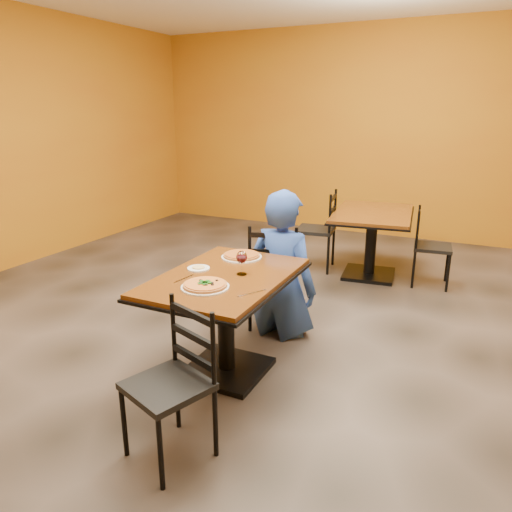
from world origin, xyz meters
The scene contains 18 objects.
floor centered at (0.00, 0.00, 0.00)m, with size 7.00×8.00×0.01m, color black.
wall_back centered at (0.00, 4.00, 1.50)m, with size 7.00×0.01×3.00m, color #AB6E13.
table_main centered at (0.00, -0.50, 0.56)m, with size 0.83×1.23×0.75m.
table_second centered at (0.45, 2.04, 0.56)m, with size 0.98×1.34×0.75m.
chair_main_near centered at (0.15, -1.41, 0.43)m, with size 0.39×0.39×0.86m, color black, non-canonical shape.
chair_main_far centered at (-0.03, 0.42, 0.47)m, with size 0.42×0.42×0.93m, color black, non-canonical shape.
chair_second_left centered at (-0.21, 2.04, 0.47)m, with size 0.42×0.42×0.93m, color black, non-canonical shape.
chair_second_right centered at (1.11, 2.04, 0.42)m, with size 0.38×0.38×0.84m, color black, non-canonical shape.
diner centered at (0.10, 0.30, 0.62)m, with size 0.61×0.40×1.23m, color #19478D.
plate_main centered at (0.00, -0.77, 0.76)m, with size 0.31×0.31×0.01m, color white.
pizza_main centered at (0.00, -0.77, 0.77)m, with size 0.28×0.28×0.02m, color maroon.
plate_far centered at (-0.08, -0.09, 0.76)m, with size 0.31×0.31×0.01m, color white.
pizza_far centered at (-0.08, -0.09, 0.77)m, with size 0.28×0.28×0.02m, color #B96D23.
side_plate centered at (-0.23, -0.47, 0.76)m, with size 0.16×0.16×0.01m, color white.
dip centered at (-0.23, -0.47, 0.76)m, with size 0.09×0.09×0.01m, color tan.
wine_glass centered at (0.10, -0.44, 0.84)m, with size 0.08×0.08×0.18m, color white, non-canonical shape.
fork centered at (-0.21, -0.69, 0.75)m, with size 0.01×0.19×0.00m, color silver.
knife centered at (0.32, -0.73, 0.75)m, with size 0.01×0.21×0.00m, color silver.
Camera 1 is at (1.54, -3.20, 1.85)m, focal length 33.59 mm.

